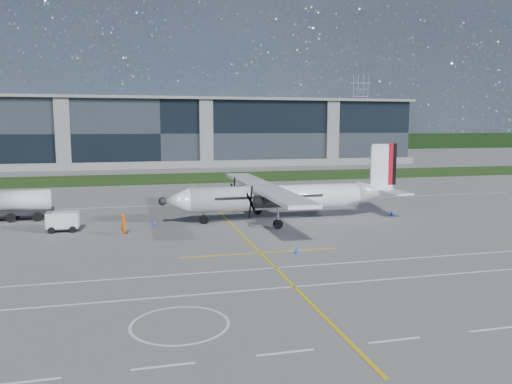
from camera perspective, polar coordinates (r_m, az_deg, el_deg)
ground at (r=81.49m, az=-9.60°, el=0.95°), size 400.00×400.00×0.00m
grass_strip at (r=89.42m, az=-9.98°, el=1.54°), size 400.00×18.00×0.04m
terminal_building at (r=120.89m, az=-11.11°, el=6.63°), size 120.00×20.00×15.00m
tree_line at (r=180.94m, az=-12.01°, el=5.47°), size 400.00×6.00×6.00m
pylon_east at (r=211.35m, az=11.80°, el=9.03°), size 9.00×4.60×30.00m
yellow_taxiway_centerline at (r=52.35m, az=-3.84°, el=-2.66°), size 0.20×70.00×0.01m
white_lane_line at (r=28.93m, az=-1.38°, el=-11.22°), size 90.00×0.15×0.01m
turboprop_aircraft at (r=49.07m, az=3.29°, el=1.07°), size 24.09×24.98×7.50m
fuel_tanker_truck at (r=54.97m, az=-26.74°, el=-1.40°), size 7.94×2.58×2.98m
baggage_tug at (r=47.42m, az=-21.20°, el=-3.18°), size 2.90×1.74×1.74m
ground_crew_person at (r=44.04m, az=-14.88°, el=-3.44°), size 0.63×0.88×2.16m
safety_cone_tail at (r=53.95m, az=15.26°, el=-2.34°), size 0.36×0.36×0.50m
safety_cone_portwing at (r=36.93m, az=4.68°, el=-6.66°), size 0.36×0.36×0.50m
safety_cone_fwd at (r=47.84m, az=-11.59°, el=-3.48°), size 0.36×0.36×0.50m
safety_cone_stbdwing at (r=60.61m, az=-2.83°, el=-1.00°), size 0.36×0.36×0.50m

